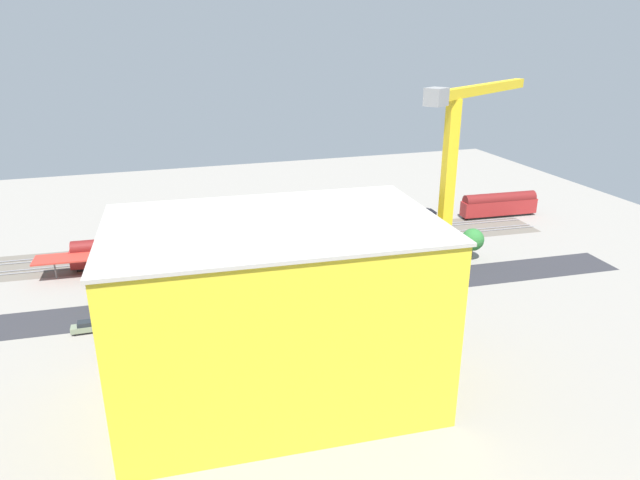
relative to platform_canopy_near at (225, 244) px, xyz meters
name	(u,v)px	position (x,y,z in m)	size (l,w,h in m)	color
ground_plane	(286,288)	(-8.26, 14.80, -3.76)	(199.31, 199.31, 0.00)	gray
rail_bed	(261,246)	(-8.26, -6.88, -3.76)	(124.57, 13.38, 0.01)	#665E54
street_asphalt	(290,295)	(-8.26, 17.83, -3.76)	(124.57, 9.00, 0.01)	#2D2D33
track_rails	(260,245)	(-8.26, -6.88, -3.58)	(124.40, 13.50, 0.12)	#9E9EA8
platform_canopy_near	(225,244)	(0.00, 0.00, 0.00)	(67.89, 8.47, 3.94)	#B73328
locomotive	(405,218)	(-42.51, -9.58, -1.85)	(16.94, 3.85, 5.34)	black
passenger_coach	(499,204)	(-67.23, -9.57, -0.69)	(19.07, 4.08, 5.87)	black
freight_coach_far	(124,251)	(18.50, -4.19, -0.77)	(19.32, 3.91, 5.70)	black
parked_car_0	(371,290)	(-21.54, 21.26, -3.01)	(4.50, 2.19, 1.69)	black
parked_car_1	(328,294)	(-14.02, 20.71, -2.98)	(4.64, 1.96, 1.78)	black
parked_car_2	(280,300)	(-5.74, 20.73, -2.97)	(4.28, 2.12, 1.77)	black
parked_car_3	(237,308)	(1.24, 21.02, -3.06)	(4.50, 2.07, 1.58)	black
parked_car_4	(193,314)	(8.23, 21.25, -3.02)	(4.58, 2.06, 1.64)	black
parked_car_5	(135,322)	(16.79, 21.31, -3.05)	(4.90, 2.17, 1.60)	black
parked_car_6	(87,327)	(23.65, 20.88, -2.97)	(4.57, 1.73, 1.79)	black
construction_building	(276,313)	(-0.03, 43.95, 7.20)	(36.46, 22.65, 21.91)	yellow
construction_roof_slab	(273,224)	(-0.03, 43.95, 18.35)	(37.06, 23.25, 0.40)	#B7B2A8
tower_crane	(453,203)	(-24.57, 40.27, 17.47)	(22.18, 15.02, 36.16)	gray
box_truck_0	(301,308)	(-7.96, 26.05, -2.01)	(8.63, 2.97, 3.59)	black
box_truck_1	(182,326)	(10.20, 26.54, -2.07)	(9.26, 2.71, 3.48)	black
box_truck_2	(148,338)	(15.02, 28.63, -2.00)	(9.24, 2.84, 3.59)	black
street_tree_0	(103,283)	(21.37, 12.71, 0.30)	(4.01, 4.01, 6.10)	brown
street_tree_1	(273,258)	(-6.32, 13.65, 1.70)	(6.28, 6.28, 8.61)	brown
street_tree_2	(473,240)	(-46.27, 12.67, 0.34)	(4.38, 4.38, 6.30)	brown
street_tree_3	(199,264)	(5.97, 12.11, 1.47)	(6.00, 6.00, 8.24)	brown
traffic_light	(220,291)	(3.93, 22.57, 0.96)	(0.50, 0.36, 7.21)	#333333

